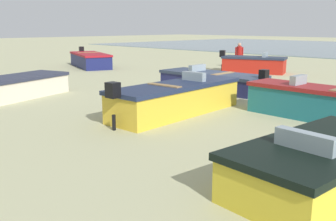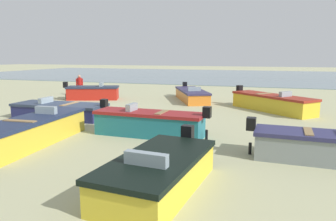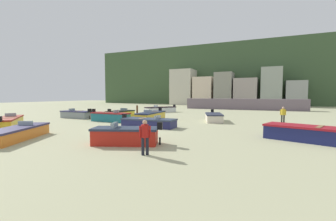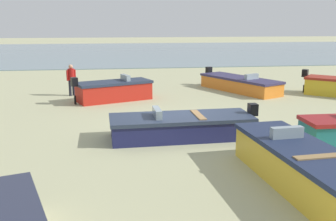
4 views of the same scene
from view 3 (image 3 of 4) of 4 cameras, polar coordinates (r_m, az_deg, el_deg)
The scene contains 23 objects.
ground_plane at distance 18.79m, azimuth -7.28°, elevation -4.56°, with size 160.00×160.00×0.00m, color #AEAD83.
headland_hill at distance 82.62m, azimuth 17.72°, elevation 7.88°, with size 90.00×32.00×17.64m, color #3B5333.
harbor_pier at distance 46.11m, azimuth 18.25°, elevation 1.52°, with size 21.90×2.40×2.05m, color slate.
townhouse_far_left at distance 67.17m, azimuth 3.86°, elevation 5.81°, with size 6.38×6.08×10.11m, color beige.
townhouse_left at distance 65.57m, azimuth 9.17°, elevation 4.78°, with size 5.20×6.86×7.73m, color beige.
townhouse_centre_left at distance 63.49m, azimuth 13.84°, elevation 5.23°, with size 4.62×5.13×8.80m, color gray.
townhouse_centre at distance 63.32m, azimuth 18.91°, elevation 4.35°, with size 5.67×6.41×7.07m, color #A2968F.
townhouse_centre_right at distance 63.00m, azimuth 24.42°, elevation 5.36°, with size 4.77×6.31×9.57m, color #98A294.
townhouse_right at distance 62.55m, azimuth 29.30°, elevation 3.66°, with size 4.42×5.04×6.16m, color #949893.
boat_red_0 at distance 12.99m, azimuth -10.56°, elevation -6.21°, with size 3.93×2.63×1.26m.
boat_yellow_1 at distance 29.24m, azimuth -11.77°, elevation -0.79°, with size 1.98×4.08×1.13m.
boat_white_2 at distance 36.49m, azimuth -1.87°, elevation 0.25°, with size 4.12×5.13×1.20m.
boat_cream_3 at distance 24.40m, azimuth 11.37°, elevation -1.69°, with size 2.71×4.16×1.14m.
boat_navy_4 at distance 19.68m, azimuth -4.83°, elevation -3.04°, with size 4.99×1.83×1.06m.
boat_orange_5 at distance 16.92m, azimuth -33.50°, elevation -4.75°, with size 3.60×5.20×1.09m.
boat_yellow_6 at distance 22.83m, azimuth -35.04°, elevation -2.54°, with size 4.78×4.48×1.25m.
boat_navy_7 at distance 15.92m, azimuth 31.67°, elevation -4.92°, with size 5.06×3.19×1.24m.
boat_teal_8 at distance 24.31m, azimuth -14.20°, elevation -1.57°, with size 4.61×1.32×1.28m.
boat_yellow_9 at distance 24.42m, azimuth -4.22°, elevation -1.45°, with size 1.82×5.20×1.27m.
boat_grey_10 at distance 29.30m, azimuth -21.98°, elevation -0.91°, with size 4.33×1.44×1.19m.
mooring_post_near_water at distance 33.36m, azimuth -7.73°, elevation 0.19°, with size 0.27×0.27×1.27m, color #4D311C.
beach_walker_foreground at distance 24.85m, azimuth 26.82°, elevation -0.69°, with size 0.54×0.37×1.62m.
beach_walker_distant at distance 10.46m, azimuth -5.78°, elevation -5.99°, with size 0.49×0.47×1.62m.
Camera 3 is at (9.79, -15.81, 2.73)m, focal length 24.37 mm.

